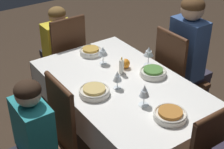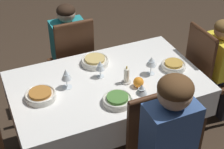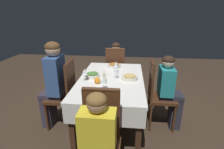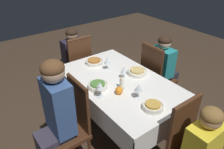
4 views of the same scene
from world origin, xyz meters
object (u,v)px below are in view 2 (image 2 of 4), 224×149
(candle_centerpiece, at_px, (126,77))
(bowl_east, at_px, (174,65))
(wine_glass_south, at_px, (142,90))
(dining_table, at_px, (107,90))
(person_child_yellow, at_px, (222,67))
(bowl_west, at_px, (40,95))
(person_child_teal, at_px, (67,49))
(wine_glass_east, at_px, (151,62))
(bowl_south, at_px, (117,100))
(wine_glass_north, at_px, (100,66))
(bowl_north, at_px, (95,61))
(chair_north, at_px, (73,62))
(wine_glass_west, at_px, (66,75))
(orange_fruit, at_px, (138,82))
(chair_east, at_px, (206,74))

(candle_centerpiece, bearing_deg, bowl_east, 2.97)
(wine_glass_south, bearing_deg, dining_table, 108.00)
(person_child_yellow, bearing_deg, candle_centerpiece, 94.56)
(person_child_yellow, relative_size, bowl_west, 4.77)
(person_child_teal, relative_size, wine_glass_east, 7.03)
(bowl_south, xyz_separation_m, wine_glass_east, (0.37, 0.21, 0.08))
(person_child_teal, height_order, person_child_yellow, person_child_teal)
(wine_glass_north, distance_m, wine_glass_east, 0.38)
(bowl_west, bearing_deg, bowl_north, 26.94)
(person_child_teal, bearing_deg, chair_north, 90.00)
(bowl_south, bearing_deg, wine_glass_west, 130.59)
(wine_glass_south, height_order, bowl_east, wine_glass_south)
(bowl_east, bearing_deg, candle_centerpiece, -177.03)
(orange_fruit, bearing_deg, bowl_north, 114.37)
(dining_table, xyz_separation_m, candle_centerpiece, (0.12, -0.08, 0.15))
(dining_table, distance_m, candle_centerpiece, 0.20)
(bowl_south, bearing_deg, bowl_west, 151.09)
(wine_glass_south, distance_m, candle_centerpiece, 0.26)
(person_child_teal, distance_m, bowl_east, 1.07)
(chair_north, relative_size, wine_glass_west, 6.25)
(bowl_south, bearing_deg, candle_centerpiece, 50.01)
(person_child_teal, relative_size, wine_glass_north, 7.47)
(bowl_north, relative_size, orange_fruit, 2.85)
(wine_glass_south, bearing_deg, chair_east, 22.18)
(bowl_south, bearing_deg, chair_east, 15.30)
(chair_north, height_order, wine_glass_north, chair_north)
(wine_glass_north, bearing_deg, wine_glass_east, -18.01)
(wine_glass_east, bearing_deg, dining_table, 171.52)
(wine_glass_south, xyz_separation_m, orange_fruit, (0.07, 0.18, -0.08))
(person_child_yellow, bearing_deg, chair_north, 60.90)
(wine_glass_east, xyz_separation_m, bowl_west, (-0.84, 0.04, -0.08))
(chair_north, bearing_deg, wine_glass_north, 94.14)
(bowl_east, distance_m, wine_glass_west, 0.84)
(wine_glass_north, bearing_deg, wine_glass_west, -174.34)
(wine_glass_east, bearing_deg, candle_centerpiece, -172.95)
(dining_table, xyz_separation_m, bowl_north, (-0.00, 0.25, 0.12))
(person_child_teal, distance_m, bowl_south, 1.08)
(wine_glass_west, bearing_deg, wine_glass_north, 5.66)
(chair_north, height_order, wine_glass_south, chair_north)
(bowl_north, xyz_separation_m, wine_glass_north, (-0.02, -0.18, 0.07))
(dining_table, distance_m, bowl_east, 0.55)
(person_child_teal, bearing_deg, candle_centerpiece, 102.10)
(chair_east, height_order, wine_glass_north, chair_east)
(person_child_yellow, distance_m, candle_centerpiece, 1.00)
(chair_east, xyz_separation_m, candle_centerpiece, (-0.80, -0.08, 0.26))
(wine_glass_west, bearing_deg, wine_glass_east, -8.25)
(wine_glass_west, bearing_deg, bowl_west, -167.12)
(dining_table, bearing_deg, bowl_west, -179.37)
(bowl_north, height_order, orange_fruit, orange_fruit)
(person_child_teal, xyz_separation_m, wine_glass_south, (0.18, -1.14, 0.28))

